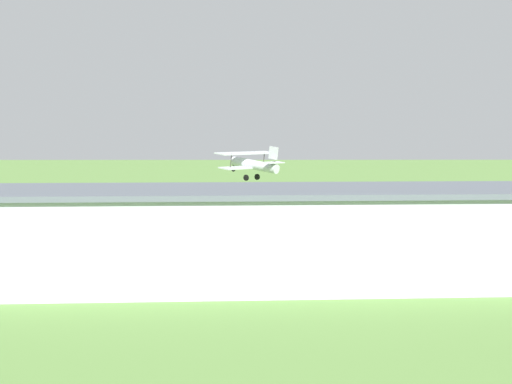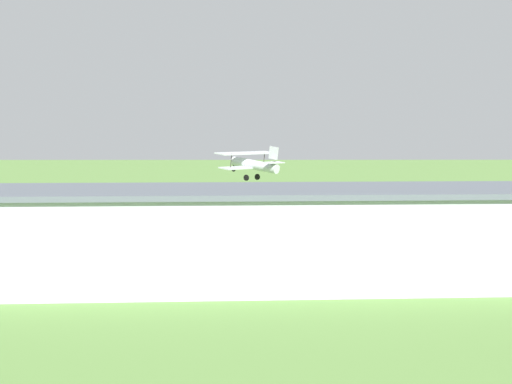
% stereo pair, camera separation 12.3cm
% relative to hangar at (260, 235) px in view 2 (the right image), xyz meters
% --- Properties ---
extents(ground_plane, '(400.00, 400.00, 0.00)m').
position_rel_hangar_xyz_m(ground_plane, '(3.64, -31.85, -3.08)').
color(ground_plane, '#608C42').
extents(hangar, '(40.33, 14.92, 6.15)m').
position_rel_hangar_xyz_m(hangar, '(0.00, 0.00, 0.00)').
color(hangar, '#B7BCC6').
rests_on(hangar, ground_plane).
extents(biplane, '(7.45, 8.13, 3.67)m').
position_rel_hangar_xyz_m(biplane, '(0.29, -35.25, 3.28)').
color(biplane, silver).
extents(car_green, '(2.16, 4.04, 1.67)m').
position_rel_hangar_xyz_m(car_green, '(19.55, -15.42, -2.22)').
color(car_green, '#1E6B38').
rests_on(car_green, ground_plane).
extents(person_watching_takeoff, '(0.54, 0.54, 1.70)m').
position_rel_hangar_xyz_m(person_watching_takeoff, '(-17.36, -19.09, -2.23)').
color(person_watching_takeoff, '#72338C').
rests_on(person_watching_takeoff, ground_plane).
extents(person_beside_truck, '(0.45, 0.45, 1.56)m').
position_rel_hangar_xyz_m(person_beside_truck, '(-21.42, -17.99, -2.31)').
color(person_beside_truck, orange).
rests_on(person_beside_truck, ground_plane).
extents(person_crossing_taxiway, '(0.54, 0.54, 1.64)m').
position_rel_hangar_xyz_m(person_crossing_taxiway, '(-20.97, -18.99, -2.27)').
color(person_crossing_taxiway, '#72338C').
rests_on(person_crossing_taxiway, ground_plane).
extents(person_near_hangar_door, '(0.54, 0.54, 1.61)m').
position_rel_hangar_xyz_m(person_near_hangar_door, '(-17.34, -16.39, -2.28)').
color(person_near_hangar_door, '#3F3F47').
rests_on(person_near_hangar_door, ground_plane).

